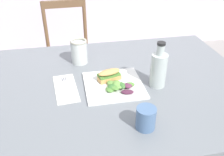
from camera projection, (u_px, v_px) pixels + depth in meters
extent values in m
cube|color=slate|center=(119.00, 85.00, 1.22)|extent=(1.32, 0.99, 0.03)
cube|color=#2D2D33|center=(19.00, 106.00, 1.67)|extent=(0.07, 0.07, 0.71)
cube|color=#2D2D33|center=(182.00, 87.00, 1.86)|extent=(0.07, 0.07, 0.71)
cylinder|color=brown|center=(53.00, 92.00, 2.06)|extent=(0.03, 0.03, 0.43)
cylinder|color=brown|center=(93.00, 87.00, 2.12)|extent=(0.03, 0.03, 0.43)
cylinder|color=brown|center=(52.00, 72.00, 2.34)|extent=(0.03, 0.03, 0.43)
cylinder|color=brown|center=(88.00, 68.00, 2.41)|extent=(0.03, 0.03, 0.43)
cube|color=brown|center=(69.00, 57.00, 2.11)|extent=(0.41, 0.41, 0.02)
cylinder|color=brown|center=(45.00, 26.00, 2.12)|extent=(0.03, 0.03, 0.42)
cylinder|color=brown|center=(85.00, 23.00, 2.18)|extent=(0.03, 0.03, 0.42)
cube|color=brown|center=(63.00, 4.00, 2.05)|extent=(0.36, 0.04, 0.06)
cube|color=white|center=(114.00, 85.00, 1.18)|extent=(0.27, 0.27, 0.01)
cube|color=tan|center=(109.00, 78.00, 1.20)|extent=(0.12, 0.07, 0.02)
cube|color=#518438|center=(109.00, 75.00, 1.20)|extent=(0.12, 0.08, 0.01)
ellipsoid|color=tan|center=(109.00, 72.00, 1.19)|extent=(0.12, 0.08, 0.02)
ellipsoid|color=#518438|center=(116.00, 83.00, 1.17)|extent=(0.07, 0.07, 0.01)
ellipsoid|color=#518438|center=(130.00, 84.00, 1.16)|extent=(0.05, 0.04, 0.02)
ellipsoid|color=#602D47|center=(120.00, 85.00, 1.14)|extent=(0.05, 0.06, 0.01)
ellipsoid|color=#4C2338|center=(127.00, 92.00, 1.11)|extent=(0.06, 0.04, 0.01)
ellipsoid|color=#3D7033|center=(122.00, 85.00, 1.13)|extent=(0.03, 0.06, 0.02)
ellipsoid|color=#3D7033|center=(113.00, 87.00, 1.13)|extent=(0.05, 0.05, 0.02)
ellipsoid|color=#518438|center=(114.00, 87.00, 1.13)|extent=(0.06, 0.07, 0.01)
ellipsoid|color=#6B9E47|center=(112.00, 84.00, 1.16)|extent=(0.06, 0.06, 0.02)
ellipsoid|color=#518438|center=(110.00, 89.00, 1.12)|extent=(0.05, 0.05, 0.02)
ellipsoid|color=#6B9E47|center=(117.00, 83.00, 1.14)|extent=(0.05, 0.05, 0.02)
ellipsoid|color=#602D47|center=(127.00, 86.00, 1.15)|extent=(0.05, 0.04, 0.02)
ellipsoid|color=#518438|center=(120.00, 85.00, 1.14)|extent=(0.07, 0.06, 0.01)
ellipsoid|color=#6B9E47|center=(119.00, 85.00, 1.14)|extent=(0.05, 0.06, 0.01)
cube|color=silver|center=(66.00, 88.00, 1.16)|extent=(0.12, 0.25, 0.00)
cube|color=silver|center=(66.00, 90.00, 1.14)|extent=(0.02, 0.14, 0.00)
cube|color=silver|center=(64.00, 80.00, 1.22)|extent=(0.03, 0.05, 0.00)
cube|color=#38383D|center=(65.00, 79.00, 1.22)|extent=(0.00, 0.03, 0.00)
cube|color=#38383D|center=(64.00, 79.00, 1.22)|extent=(0.00, 0.03, 0.00)
cube|color=#38383D|center=(62.00, 79.00, 1.22)|extent=(0.00, 0.03, 0.00)
cylinder|color=#472819|center=(158.00, 75.00, 1.16)|extent=(0.07, 0.07, 0.11)
cylinder|color=#B2BCB7|center=(158.00, 70.00, 1.15)|extent=(0.08, 0.08, 0.16)
cylinder|color=#B2BCB7|center=(161.00, 50.00, 1.09)|extent=(0.03, 0.03, 0.05)
cylinder|color=black|center=(161.00, 44.00, 1.08)|extent=(0.04, 0.04, 0.01)
cylinder|color=#C67528|center=(79.00, 55.00, 1.36)|extent=(0.08, 0.08, 0.10)
cylinder|color=silver|center=(79.00, 53.00, 1.35)|extent=(0.09, 0.09, 0.12)
torus|color=#B7B29E|center=(78.00, 41.00, 1.32)|extent=(0.09, 0.09, 0.01)
cylinder|color=#4C6B93|center=(146.00, 118.00, 0.92)|extent=(0.07, 0.07, 0.09)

